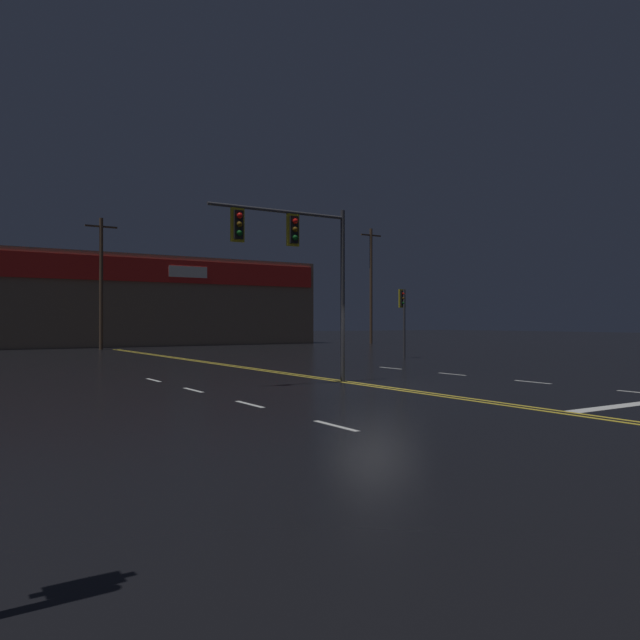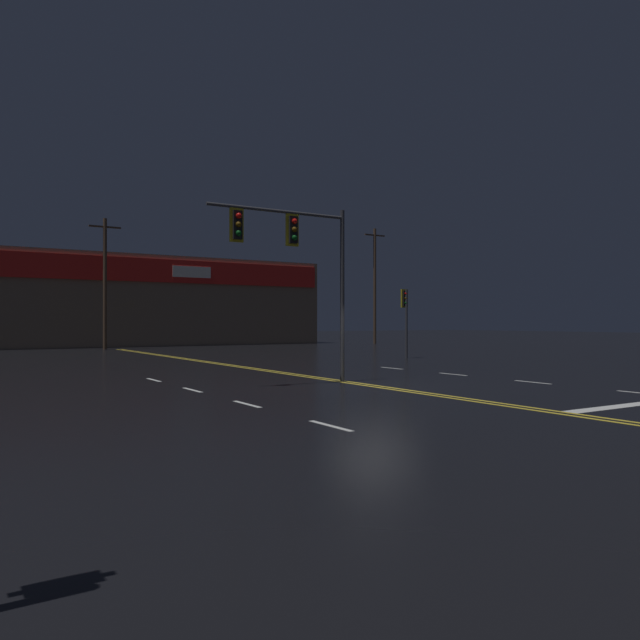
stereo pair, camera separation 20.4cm
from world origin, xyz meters
name	(u,v)px [view 2 (the right image)]	position (x,y,z in m)	size (l,w,h in m)	color
ground_plane	(373,386)	(0.00, 0.00, 0.00)	(200.00, 200.00, 0.00)	black
road_markings	(427,388)	(0.99, -1.31, 0.00)	(14.95, 60.00, 0.01)	gold
traffic_signal_median	(291,247)	(-1.93, 1.62, 4.24)	(4.74, 0.36, 5.55)	#38383D
traffic_signal_corner_northeast	(405,307)	(10.26, 10.81, 2.72)	(0.42, 0.36, 3.70)	#38383D
building_backdrop	(94,301)	(0.00, 37.93, 3.63)	(36.81, 10.23, 7.23)	#7A6651
utility_pole_row	(108,272)	(-0.77, 30.10, 5.45)	(46.85, 0.26, 11.59)	#4C3828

